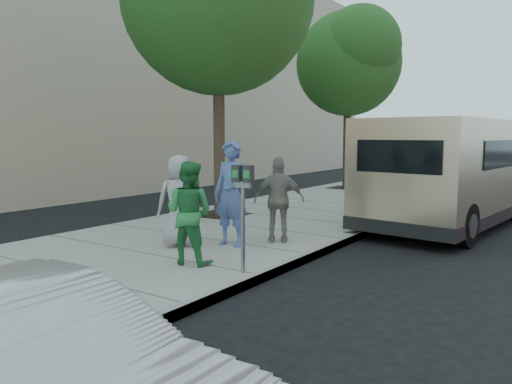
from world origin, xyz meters
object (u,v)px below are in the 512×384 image
tree_far (350,59)px  person_striped_polo (279,200)px  van (455,171)px  person_officer (231,194)px  parking_meter (243,195)px  person_gray_shirt (180,201)px  person_green_shirt (189,213)px  sedan (26,383)px

tree_far → person_striped_polo: tree_far is taller
tree_far → van: (4.93, -5.00, -3.58)m
van → person_officer: bearing=-110.5°
parking_meter → person_striped_polo: 2.18m
parking_meter → person_gray_shirt: (-1.95, 0.78, -0.31)m
parking_meter → van: (1.42, 6.55, 0.02)m
tree_far → person_striped_polo: size_ratio=4.11×
person_green_shirt → person_gray_shirt: 1.26m
sedan → person_striped_polo: 6.43m
van → person_officer: 5.84m
person_striped_polo → tree_far: bearing=-104.9°
tree_far → person_striped_polo: 10.67m
tree_far → person_striped_polo: bearing=-73.3°
van → sedan: size_ratio=1.90×
tree_far → sedan: 16.88m
van → parking_meter: bearing=-96.0°
tree_far → person_gray_shirt: size_ratio=3.96×
person_officer → person_green_shirt: (0.22, -1.37, -0.15)m
sedan → person_green_shirt: bearing=25.6°
parking_meter → sedan: (1.26, -4.07, -0.69)m
tree_far → person_gray_shirt: bearing=-81.8°
person_striped_polo → person_gray_shirt: bearing=12.8°
person_officer → person_gray_shirt: size_ratio=1.15×
van → sedan: (-0.16, -10.62, -0.71)m
tree_far → person_green_shirt: size_ratio=4.09×
parking_meter → person_officer: 1.81m
person_striped_polo → person_green_shirt: bearing=49.1°
tree_far → parking_meter: tree_far is taller
person_officer → person_gray_shirt: bearing=-147.6°
person_officer → person_striped_polo: size_ratio=1.19×
tree_far → parking_meter: (3.50, -11.54, -3.61)m
sedan → person_gray_shirt: bearing=29.9°
sedan → person_gray_shirt: (-3.21, 4.86, 0.38)m
person_green_shirt → person_gray_shirt: bearing=-52.0°
sedan → person_green_shirt: person_green_shirt is taller
person_officer → sedan: bearing=-69.8°
person_green_shirt → person_striped_polo: (0.34, 2.08, -0.00)m
tree_far → person_green_shirt: tree_far is taller
person_officer → person_gray_shirt: person_officer is taller
van → person_green_shirt: 7.02m
person_officer → person_striped_polo: person_officer is taller
van → person_gray_shirt: (-3.37, -5.76, -0.33)m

